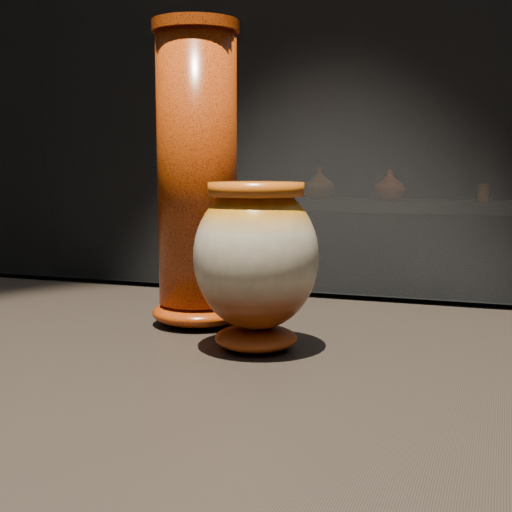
# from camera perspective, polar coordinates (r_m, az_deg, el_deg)

# --- Properties ---
(main_vase) EXTENTS (0.20, 0.20, 0.20)m
(main_vase) POSITION_cam_1_polar(r_m,az_deg,el_deg) (0.85, -0.00, -0.24)
(main_vase) COLOR #6A2709
(main_vase) RESTS_ON display_plinth
(tall_vase) EXTENTS (0.17, 0.17, 0.41)m
(tall_vase) POSITION_cam_1_polar(r_m,az_deg,el_deg) (0.98, -4.71, 5.98)
(tall_vase) COLOR #D14D0D
(tall_vase) RESTS_ON display_plinth
(back_shelf) EXTENTS (2.00, 0.60, 0.90)m
(back_shelf) POSITION_cam_1_polar(r_m,az_deg,el_deg) (4.28, 10.67, 0.83)
(back_shelf) COLOR black
(back_shelf) RESTS_ON ground
(back_vase_left) EXTENTS (0.19, 0.19, 0.19)m
(back_vase_left) POSITION_cam_1_polar(r_m,az_deg,el_deg) (4.32, 5.08, 5.77)
(back_vase_left) COLOR brown
(back_vase_left) RESTS_ON back_shelf
(back_vase_mid) EXTENTS (0.24, 0.24, 0.18)m
(back_vase_mid) POSITION_cam_1_polar(r_m,az_deg,el_deg) (4.23, 10.66, 5.57)
(back_vase_mid) COLOR #6A2709
(back_vase_mid) RESTS_ON back_shelf
(back_vase_right) EXTENTS (0.07, 0.07, 0.10)m
(back_vase_right) POSITION_cam_1_polar(r_m,az_deg,el_deg) (4.19, 17.75, 4.79)
(back_vase_right) COLOR brown
(back_vase_right) RESTS_ON back_shelf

